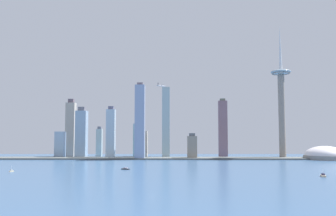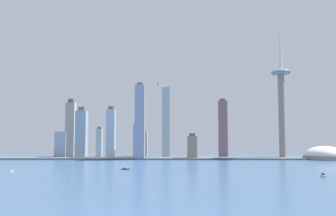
{
  "view_description": "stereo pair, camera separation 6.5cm",
  "coord_description": "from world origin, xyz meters",
  "px_view_note": "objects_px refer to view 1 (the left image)",
  "views": [
    {
      "loc": [
        16.71,
        -308.48,
        49.98
      ],
      "look_at": [
        8.03,
        471.36,
        112.26
      ],
      "focal_mm": 37.92,
      "sensor_mm": 36.0,
      "label": 1
    },
    {
      "loc": [
        16.78,
        -308.48,
        49.98
      ],
      "look_at": [
        8.03,
        471.36,
        112.26
      ],
      "focal_mm": 37.92,
      "sensor_mm": 36.0,
      "label": 2
    }
  ],
  "objects_px": {
    "skyscraper_2": "(99,142)",
    "skyscraper_4": "(140,122)",
    "skyscraper_1": "(81,133)",
    "boat_2": "(323,175)",
    "skyscraper_0": "(60,145)",
    "skyscraper_3": "(223,128)",
    "skyscraper_5": "(143,144)",
    "airplane": "(161,86)",
    "boat_3": "(126,169)",
    "skyscraper_6": "(166,122)",
    "stadium_dome": "(325,156)",
    "boat_0": "(11,171)",
    "observation_tower": "(281,95)",
    "skyscraper_10": "(111,133)",
    "skyscraper_8": "(192,147)",
    "skyscraper_7": "(137,139)",
    "skyscraper_9": "(71,129)"
  },
  "relations": [
    {
      "from": "skyscraper_2",
      "to": "skyscraper_4",
      "type": "distance_m",
      "value": 158.11
    },
    {
      "from": "skyscraper_7",
      "to": "skyscraper_10",
      "type": "relative_size",
      "value": 0.77
    },
    {
      "from": "stadium_dome",
      "to": "skyscraper_0",
      "type": "relative_size",
      "value": 1.47
    },
    {
      "from": "skyscraper_1",
      "to": "skyscraper_2",
      "type": "relative_size",
      "value": 1.61
    },
    {
      "from": "skyscraper_1",
      "to": "skyscraper_10",
      "type": "distance_m",
      "value": 77.46
    },
    {
      "from": "skyscraper_8",
      "to": "boat_3",
      "type": "bearing_deg",
      "value": -115.0
    },
    {
      "from": "skyscraper_5",
      "to": "skyscraper_6",
      "type": "xyz_separation_m",
      "value": [
        56.87,
        -23.9,
        51.48
      ]
    },
    {
      "from": "skyscraper_10",
      "to": "airplane",
      "type": "height_order",
      "value": "airplane"
    },
    {
      "from": "skyscraper_5",
      "to": "airplane",
      "type": "distance_m",
      "value": 165.22
    },
    {
      "from": "skyscraper_9",
      "to": "stadium_dome",
      "type": "bearing_deg",
      "value": -10.44
    },
    {
      "from": "skyscraper_0",
      "to": "skyscraper_8",
      "type": "height_order",
      "value": "skyscraper_0"
    },
    {
      "from": "skyscraper_7",
      "to": "airplane",
      "type": "xyz_separation_m",
      "value": [
        64.29,
        -125.48,
        117.24
      ]
    },
    {
      "from": "skyscraper_0",
      "to": "skyscraper_6",
      "type": "height_order",
      "value": "skyscraper_6"
    },
    {
      "from": "skyscraper_2",
      "to": "boat_3",
      "type": "relative_size",
      "value": 5.57
    },
    {
      "from": "observation_tower",
      "to": "skyscraper_3",
      "type": "relative_size",
      "value": 2.16
    },
    {
      "from": "skyscraper_5",
      "to": "skyscraper_2",
      "type": "bearing_deg",
      "value": 168.78
    },
    {
      "from": "skyscraper_1",
      "to": "boat_2",
      "type": "relative_size",
      "value": 8.1
    },
    {
      "from": "stadium_dome",
      "to": "skyscraper_2",
      "type": "relative_size",
      "value": 1.21
    },
    {
      "from": "skyscraper_5",
      "to": "skyscraper_6",
      "type": "height_order",
      "value": "skyscraper_6"
    },
    {
      "from": "skyscraper_5",
      "to": "skyscraper_9",
      "type": "relative_size",
      "value": 0.43
    },
    {
      "from": "skyscraper_0",
      "to": "skyscraper_7",
      "type": "bearing_deg",
      "value": 19.42
    },
    {
      "from": "observation_tower",
      "to": "skyscraper_0",
      "type": "xyz_separation_m",
      "value": [
        -513.05,
        18.65,
        -113.46
      ]
    },
    {
      "from": "skyscraper_8",
      "to": "boat_3",
      "type": "height_order",
      "value": "skyscraper_8"
    },
    {
      "from": "stadium_dome",
      "to": "skyscraper_4",
      "type": "distance_m",
      "value": 409.26
    },
    {
      "from": "boat_0",
      "to": "skyscraper_3",
      "type": "bearing_deg",
      "value": -6.8
    },
    {
      "from": "skyscraper_2",
      "to": "skyscraper_4",
      "type": "height_order",
      "value": "skyscraper_4"
    },
    {
      "from": "skyscraper_2",
      "to": "skyscraper_3",
      "type": "relative_size",
      "value": 0.52
    },
    {
      "from": "skyscraper_7",
      "to": "skyscraper_9",
      "type": "relative_size",
      "value": 0.64
    },
    {
      "from": "skyscraper_6",
      "to": "airplane",
      "type": "height_order",
      "value": "airplane"
    },
    {
      "from": "observation_tower",
      "to": "skyscraper_5",
      "type": "bearing_deg",
      "value": 171.76
    },
    {
      "from": "skyscraper_2",
      "to": "boat_0",
      "type": "xyz_separation_m",
      "value": [
        -46.54,
        -376.12,
        -33.8
      ]
    },
    {
      "from": "observation_tower",
      "to": "skyscraper_9",
      "type": "bearing_deg",
      "value": 171.51
    },
    {
      "from": "skyscraper_5",
      "to": "skyscraper_10",
      "type": "xyz_separation_m",
      "value": [
        -68.19,
        -51.77,
        25.67
      ]
    },
    {
      "from": "observation_tower",
      "to": "skyscraper_2",
      "type": "height_order",
      "value": "observation_tower"
    },
    {
      "from": "skyscraper_4",
      "to": "skyscraper_9",
      "type": "relative_size",
      "value": 1.17
    },
    {
      "from": "skyscraper_8",
      "to": "skyscraper_3",
      "type": "bearing_deg",
      "value": 45.56
    },
    {
      "from": "skyscraper_6",
      "to": "skyscraper_7",
      "type": "relative_size",
      "value": 1.81
    },
    {
      "from": "skyscraper_1",
      "to": "skyscraper_9",
      "type": "bearing_deg",
      "value": 126.95
    },
    {
      "from": "skyscraper_1",
      "to": "skyscraper_9",
      "type": "distance_m",
      "value": 70.55
    },
    {
      "from": "skyscraper_0",
      "to": "skyscraper_3",
      "type": "xyz_separation_m",
      "value": [
        386.05,
        37.08,
        38.82
      ]
    },
    {
      "from": "skyscraper_5",
      "to": "boat_3",
      "type": "distance_m",
      "value": 319.33
    },
    {
      "from": "stadium_dome",
      "to": "observation_tower",
      "type": "bearing_deg",
      "value": 158.06
    },
    {
      "from": "skyscraper_4",
      "to": "skyscraper_10",
      "type": "height_order",
      "value": "skyscraper_4"
    },
    {
      "from": "observation_tower",
      "to": "airplane",
      "type": "distance_m",
      "value": 278.79
    },
    {
      "from": "skyscraper_1",
      "to": "skyscraper_2",
      "type": "height_order",
      "value": "skyscraper_1"
    },
    {
      "from": "skyscraper_3",
      "to": "skyscraper_8",
      "type": "xyz_separation_m",
      "value": [
        -79.89,
        -81.46,
        -42.87
      ]
    },
    {
      "from": "skyscraper_8",
      "to": "boat_2",
      "type": "distance_m",
      "value": 368.63
    },
    {
      "from": "skyscraper_7",
      "to": "boat_2",
      "type": "relative_size",
      "value": 6.22
    },
    {
      "from": "skyscraper_1",
      "to": "boat_3",
      "type": "height_order",
      "value": "skyscraper_1"
    },
    {
      "from": "skyscraper_4",
      "to": "skyscraper_6",
      "type": "bearing_deg",
      "value": 45.88
    }
  ]
}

